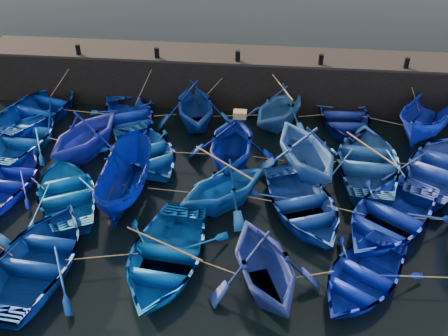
# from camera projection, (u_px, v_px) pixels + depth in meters

# --- Properties ---
(ground) EXTENTS (120.00, 120.00, 0.00)m
(ground) POSITION_uv_depth(u_px,v_px,m) (215.00, 234.00, 18.02)
(ground) COLOR black
(ground) RESTS_ON ground
(quay_wall) EXTENTS (26.00, 2.50, 2.50)m
(quay_wall) POSITION_uv_depth(u_px,v_px,m) (239.00, 79.00, 25.84)
(quay_wall) COLOR black
(quay_wall) RESTS_ON ground
(quay_top) EXTENTS (26.00, 2.50, 0.12)m
(quay_top) POSITION_uv_depth(u_px,v_px,m) (239.00, 55.00, 25.09)
(quay_top) COLOR black
(quay_top) RESTS_ON quay_wall
(bollard_0) EXTENTS (0.24, 0.24, 0.50)m
(bollard_0) POSITION_uv_depth(u_px,v_px,m) (78.00, 49.00, 24.86)
(bollard_0) COLOR black
(bollard_0) RESTS_ON quay_top
(bollard_1) EXTENTS (0.24, 0.24, 0.50)m
(bollard_1) POSITION_uv_depth(u_px,v_px,m) (157.00, 53.00, 24.52)
(bollard_1) COLOR black
(bollard_1) RESTS_ON quay_top
(bollard_2) EXTENTS (0.24, 0.24, 0.50)m
(bollard_2) POSITION_uv_depth(u_px,v_px,m) (238.00, 56.00, 24.18)
(bollard_2) COLOR black
(bollard_2) RESTS_ON quay_top
(bollard_3) EXTENTS (0.24, 0.24, 0.50)m
(bollard_3) POSITION_uv_depth(u_px,v_px,m) (321.00, 59.00, 23.84)
(bollard_3) COLOR black
(bollard_3) RESTS_ON quay_top
(bollard_4) EXTENTS (0.24, 0.24, 0.50)m
(bollard_4) POSITION_uv_depth(u_px,v_px,m) (407.00, 63.00, 23.50)
(bollard_4) COLOR black
(bollard_4) RESTS_ON quay_top
(boat_0) EXTENTS (5.51, 6.57, 1.17)m
(boat_0) POSITION_uv_depth(u_px,v_px,m) (41.00, 108.00, 24.67)
(boat_0) COLOR navy
(boat_0) RESTS_ON ground
(boat_1) EXTENTS (5.26, 5.83, 0.99)m
(boat_1) POSITION_uv_depth(u_px,v_px,m) (130.00, 116.00, 24.12)
(boat_1) COLOR #0C2BA6
(boat_1) RESTS_ON ground
(boat_2) EXTENTS (4.64, 5.09, 2.29)m
(boat_2) POSITION_uv_depth(u_px,v_px,m) (194.00, 104.00, 23.77)
(boat_2) COLOR navy
(boat_2) RESTS_ON ground
(boat_3) EXTENTS (5.03, 5.23, 2.12)m
(boat_3) POSITION_uv_depth(u_px,v_px,m) (280.00, 106.00, 23.77)
(boat_3) COLOR #2964AF
(boat_3) RESTS_ON ground
(boat_4) EXTENTS (3.87, 5.21, 1.04)m
(boat_4) POSITION_uv_depth(u_px,v_px,m) (344.00, 116.00, 24.12)
(boat_4) COLOR navy
(boat_4) RESTS_ON ground
(boat_5) EXTENTS (4.25, 5.39, 1.98)m
(boat_5) POSITION_uv_depth(u_px,v_px,m) (428.00, 119.00, 22.95)
(boat_5) COLOR #1127B8
(boat_5) RESTS_ON ground
(boat_6) EXTENTS (3.90, 5.12, 0.99)m
(boat_6) POSITION_uv_depth(u_px,v_px,m) (26.00, 137.00, 22.60)
(boat_6) COLOR #0D4AAD
(boat_6) RESTS_ON ground
(boat_7) EXTENTS (5.00, 5.33, 2.25)m
(boat_7) POSITION_uv_depth(u_px,v_px,m) (85.00, 133.00, 21.66)
(boat_7) COLOR #1C28A4
(boat_7) RESTS_ON ground
(boat_8) EXTENTS (5.61, 5.93, 1.00)m
(boat_8) POSITION_uv_depth(u_px,v_px,m) (146.00, 152.00, 21.57)
(boat_8) COLOR blue
(boat_8) RESTS_ON ground
(boat_9) EXTENTS (3.99, 4.62, 2.42)m
(boat_9) POSITION_uv_depth(u_px,v_px,m) (232.00, 142.00, 20.87)
(boat_9) COLOR navy
(boat_9) RESTS_ON ground
(boat_10) EXTENTS (5.44, 5.78, 2.42)m
(boat_10) POSITION_uv_depth(u_px,v_px,m) (307.00, 149.00, 20.47)
(boat_10) COLOR #2B5BB5
(boat_10) RESTS_ON ground
(boat_11) EXTENTS (4.36, 5.82, 1.15)m
(boat_11) POSITION_uv_depth(u_px,v_px,m) (368.00, 161.00, 20.88)
(boat_11) COLOR #1C4F8B
(boat_11) RESTS_ON ground
(boat_12) EXTENTS (5.85, 6.49, 1.11)m
(boat_12) POSITION_uv_depth(u_px,v_px,m) (441.00, 167.00, 20.56)
(boat_12) COLOR blue
(boat_12) RESTS_ON ground
(boat_13) EXTENTS (3.22, 4.34, 0.87)m
(boat_13) POSITION_uv_depth(u_px,v_px,m) (11.00, 179.00, 20.06)
(boat_13) COLOR #0C19A3
(boat_13) RESTS_ON ground
(boat_14) EXTENTS (5.19, 5.78, 0.99)m
(boat_14) POSITION_uv_depth(u_px,v_px,m) (67.00, 192.00, 19.28)
(boat_14) COLOR blue
(boat_14) RESTS_ON ground
(boat_15) EXTENTS (1.75, 4.63, 1.79)m
(boat_15) POSITION_uv_depth(u_px,v_px,m) (124.00, 179.00, 19.26)
(boat_15) COLOR #001175
(boat_15) RESTS_ON ground
(boat_16) EXTENTS (5.08, 5.03, 2.02)m
(boat_16) POSITION_uv_depth(u_px,v_px,m) (224.00, 185.00, 18.75)
(boat_16) COLOR #0C4FA3
(boat_16) RESTS_ON ground
(boat_17) EXTENTS (5.09, 5.88, 1.02)m
(boat_17) POSITION_uv_depth(u_px,v_px,m) (303.00, 205.00, 18.60)
(boat_17) COLOR navy
(boat_17) RESTS_ON ground
(boat_18) EXTENTS (6.12, 6.48, 1.09)m
(boat_18) POSITION_uv_depth(u_px,v_px,m) (389.00, 216.00, 18.01)
(boat_18) COLOR #142FBA
(boat_18) RESTS_ON ground
(boat_21) EXTENTS (4.15, 5.54, 1.09)m
(boat_21) POSITION_uv_depth(u_px,v_px,m) (39.00, 258.00, 16.30)
(boat_21) COLOR navy
(boat_21) RESTS_ON ground
(boat_22) EXTENTS (4.19, 5.50, 1.07)m
(boat_22) POSITION_uv_depth(u_px,v_px,m) (165.00, 256.00, 16.40)
(boat_22) COLOR #0451B6
(boat_22) RESTS_ON ground
(boat_23) EXTENTS (4.83, 5.16, 2.19)m
(boat_23) POSITION_uv_depth(u_px,v_px,m) (264.00, 264.00, 15.36)
(boat_23) COLOR navy
(boat_23) RESTS_ON ground
(boat_24) EXTENTS (4.91, 5.29, 0.89)m
(boat_24) POSITION_uv_depth(u_px,v_px,m) (362.00, 276.00, 15.80)
(boat_24) COLOR #0C22B5
(boat_24) RESTS_ON ground
(wooden_crate) EXTENTS (0.54, 0.40, 0.28)m
(wooden_crate) POSITION_uv_depth(u_px,v_px,m) (240.00, 114.00, 20.07)
(wooden_crate) COLOR #9B7543
(wooden_crate) RESTS_ON boat_9
(mooring_ropes) EXTENTS (18.63, 11.98, 2.10)m
(mooring_ropes) POSITION_uv_depth(u_px,v_px,m) (229.00, 141.00, 21.57)
(mooring_ropes) COLOR tan
(mooring_ropes) RESTS_ON ground
(loose_oars) EXTENTS (9.65, 11.90, 1.11)m
(loose_oars) POSITION_uv_depth(u_px,v_px,m) (267.00, 153.00, 19.48)
(loose_oars) COLOR #99724C
(loose_oars) RESTS_ON ground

